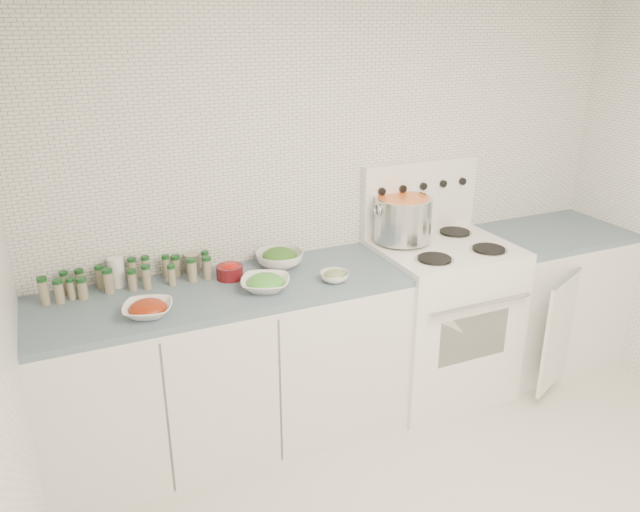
{
  "coord_description": "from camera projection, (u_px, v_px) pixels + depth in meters",
  "views": [
    {
      "loc": [
        -1.54,
        -1.57,
        2.17
      ],
      "look_at": [
        -0.32,
        1.14,
        1.01
      ],
      "focal_mm": 35.0,
      "sensor_mm": 36.0,
      "label": 1
    }
  ],
  "objects": [
    {
      "name": "stock_pot",
      "position": [
        403.0,
        217.0,
        3.56
      ],
      "size": [
        0.35,
        0.33,
        0.25
      ],
      "rotation": [
        0.0,
        0.0,
        -0.14
      ],
      "color": "silver",
      "rests_on": "stove"
    },
    {
      "name": "spice_cluster",
      "position": [
        127.0,
        277.0,
        3.06
      ],
      "size": [
        0.83,
        0.16,
        0.14
      ],
      "color": "gray",
      "rests_on": "counter_left"
    },
    {
      "name": "counter_right",
      "position": [
        544.0,
        297.0,
        4.05
      ],
      "size": [
        0.89,
        0.8,
        0.9
      ],
      "color": "white",
      "rests_on": "ground"
    },
    {
      "name": "counter_left",
      "position": [
        228.0,
        367.0,
        3.24
      ],
      "size": [
        1.85,
        0.62,
        0.9
      ],
      "color": "white",
      "rests_on": "ground"
    },
    {
      "name": "stove",
      "position": [
        439.0,
        314.0,
        3.72
      ],
      "size": [
        0.76,
        0.7,
        1.36
      ],
      "color": "white",
      "rests_on": "ground"
    },
    {
      "name": "tin_can",
      "position": [
        192.0,
        263.0,
        3.25
      ],
      "size": [
        0.1,
        0.1,
        0.11
      ],
      "primitive_type": "cylinder",
      "rotation": [
        0.0,
        0.0,
        0.34
      ],
      "color": "#A19B88",
      "rests_on": "counter_left"
    },
    {
      "name": "room_walls",
      "position": [
        540.0,
        204.0,
        2.15
      ],
      "size": [
        3.54,
        3.04,
        2.52
      ],
      "color": "white",
      "rests_on": "ground"
    },
    {
      "name": "bowl_zucchini",
      "position": [
        335.0,
        276.0,
        3.16
      ],
      "size": [
        0.16,
        0.16,
        0.06
      ],
      "color": "white",
      "rests_on": "counter_left"
    },
    {
      "name": "bowl_snowpea",
      "position": [
        265.0,
        283.0,
        3.06
      ],
      "size": [
        0.32,
        0.32,
        0.08
      ],
      "color": "white",
      "rests_on": "counter_left"
    },
    {
      "name": "salt_canister",
      "position": [
        117.0,
        272.0,
        3.08
      ],
      "size": [
        0.1,
        0.1,
        0.15
      ],
      "primitive_type": "cylinder",
      "rotation": [
        0.0,
        0.0,
        -0.41
      ],
      "color": "white",
      "rests_on": "counter_left"
    },
    {
      "name": "bowl_tomato",
      "position": [
        148.0,
        309.0,
        2.8
      ],
      "size": [
        0.28,
        0.28,
        0.07
      ],
      "color": "white",
      "rests_on": "counter_left"
    },
    {
      "name": "bowl_pepper",
      "position": [
        230.0,
        271.0,
        3.19
      ],
      "size": [
        0.14,
        0.14,
        0.08
      ],
      "color": "#570F14",
      "rests_on": "counter_left"
    },
    {
      "name": "bowl_broccoli",
      "position": [
        280.0,
        258.0,
        3.34
      ],
      "size": [
        0.32,
        0.32,
        0.1
      ],
      "color": "white",
      "rests_on": "counter_left"
    }
  ]
}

